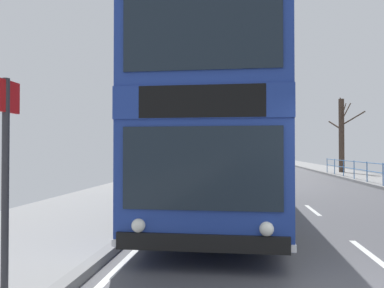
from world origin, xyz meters
TOP-DOWN VIEW (x-y plane):
  - double_decker_bus_main at (-2.60, 6.85)m, footprint 2.90×11.42m
  - bus_stop_sign_near at (-4.77, -0.09)m, footprint 0.08×0.44m
  - bare_tree_far_00 at (5.61, 25.35)m, footprint 2.42×2.65m

SIDE VIEW (x-z plane):
  - bus_stop_sign_near at x=-4.77m, z-range 0.43..2.83m
  - double_decker_bus_main at x=-2.60m, z-range 0.11..4.53m
  - bare_tree_far_00 at x=5.61m, z-range 0.25..5.70m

